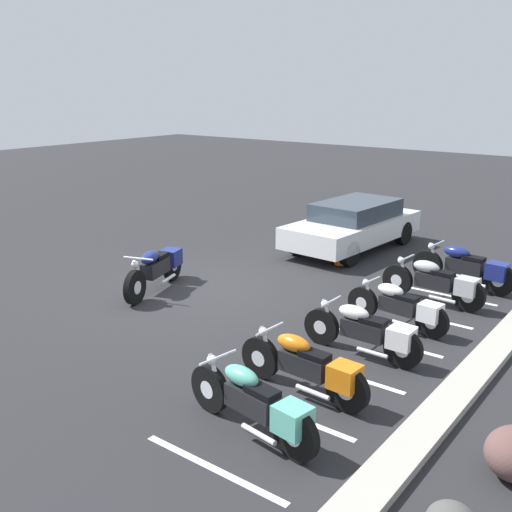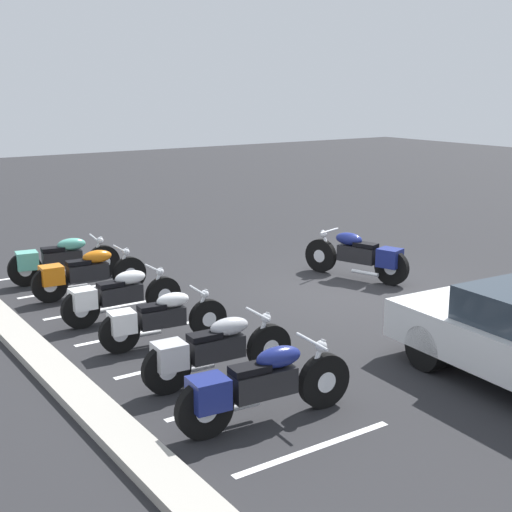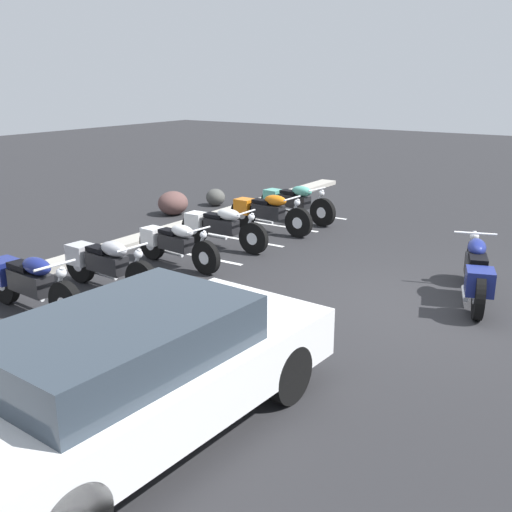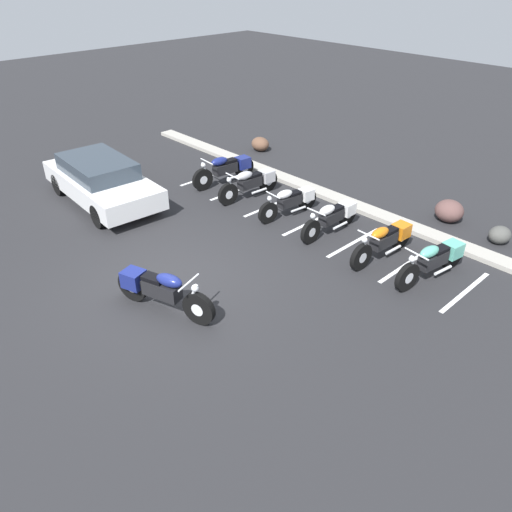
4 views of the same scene
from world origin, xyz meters
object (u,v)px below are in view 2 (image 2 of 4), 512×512
at_px(parked_bike_1, 212,350).
at_px(parked_bike_2, 158,319).
at_px(parked_bike_0, 258,385).
at_px(parked_bike_5, 59,259).
at_px(traffic_cone, 432,346).
at_px(parked_bike_3, 117,296).
at_px(motorcycle_navy_featured, 360,255).
at_px(parked_bike_4, 84,273).

height_order(parked_bike_1, parked_bike_2, parked_bike_1).
bearing_deg(parked_bike_0, parked_bike_5, 93.21).
distance_m(parked_bike_1, parked_bike_5, 5.98).
bearing_deg(traffic_cone, parked_bike_1, 67.55).
distance_m(parked_bike_2, parked_bike_3, 1.43).
bearing_deg(parked_bike_2, motorcycle_navy_featured, 18.39).
height_order(parked_bike_0, parked_bike_3, parked_bike_0).
distance_m(motorcycle_navy_featured, parked_bike_5, 6.03).
height_order(parked_bike_1, traffic_cone, parked_bike_1).
height_order(motorcycle_navy_featured, parked_bike_1, motorcycle_navy_featured).
bearing_deg(parked_bike_0, parked_bike_4, 92.52).
relative_size(parked_bike_2, parked_bike_3, 0.96).
relative_size(parked_bike_0, parked_bike_5, 1.04).
bearing_deg(parked_bike_1, parked_bike_2, 92.40).
xyz_separation_m(parked_bike_1, parked_bike_3, (3.06, 0.01, -0.01)).
bearing_deg(parked_bike_4, traffic_cone, -61.38).
distance_m(parked_bike_2, parked_bike_4, 3.08).
distance_m(parked_bike_1, parked_bike_2, 1.64).
relative_size(parked_bike_1, parked_bike_5, 0.99).
xyz_separation_m(motorcycle_navy_featured, parked_bike_0, (-4.08, 5.29, -0.01)).
distance_m(parked_bike_2, parked_bike_5, 4.34).
bearing_deg(parked_bike_1, traffic_cone, -18.82).
height_order(parked_bike_0, parked_bike_1, parked_bike_0).
xyz_separation_m(motorcycle_navy_featured, parked_bike_4, (1.94, 5.06, -0.04)).
bearing_deg(parked_bike_4, parked_bike_3, -89.31).
distance_m(motorcycle_navy_featured, parked_bike_1, 5.83).
xyz_separation_m(parked_bike_0, parked_bike_4, (6.03, -0.23, -0.02)).
bearing_deg(parked_bike_1, parked_bike_5, 93.43).
relative_size(parked_bike_3, traffic_cone, 3.57).
relative_size(motorcycle_navy_featured, parked_bike_2, 1.12).
height_order(parked_bike_1, parked_bike_5, parked_bike_5).
relative_size(parked_bike_1, traffic_cone, 3.69).
relative_size(parked_bike_2, parked_bike_4, 0.93).
xyz_separation_m(parked_bike_0, parked_bike_5, (7.29, -0.19, -0.02)).
relative_size(parked_bike_1, parked_bike_2, 1.08).
bearing_deg(parked_bike_4, motorcycle_navy_featured, -17.82).
xyz_separation_m(parked_bike_0, traffic_cone, (0.13, -3.04, -0.20)).
bearing_deg(parked_bike_4, parked_bike_1, -87.59).
height_order(parked_bike_3, parked_bike_4, parked_bike_4).
distance_m(parked_bike_0, parked_bike_1, 1.32).
height_order(motorcycle_navy_featured, traffic_cone, motorcycle_navy_featured).
relative_size(motorcycle_navy_featured, parked_bike_1, 1.04).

